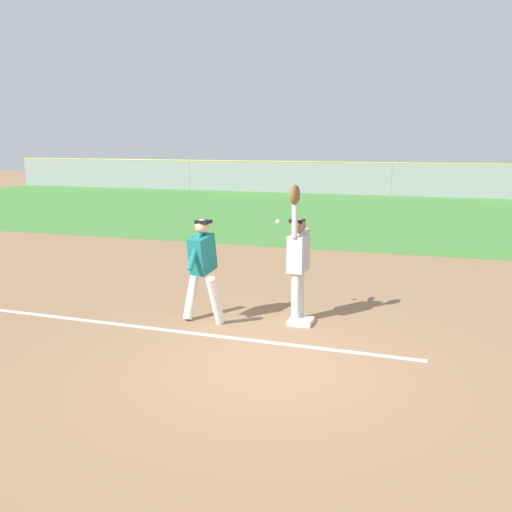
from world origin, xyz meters
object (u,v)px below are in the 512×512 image
object	(u,v)px
first_base	(301,321)
parked_car_red	(423,179)
fielder	(298,255)
parked_car_silver	(326,178)
runner	(203,263)
baseball	(278,222)

from	to	relation	value
first_base	parked_car_red	xyz separation A→B (m)	(1.54, 25.06, 0.63)
fielder	parked_car_silver	xyz separation A→B (m)	(-3.91, 24.63, -0.45)
parked_car_red	first_base	bearing A→B (deg)	-94.93
parked_car_silver	fielder	bearing A→B (deg)	-84.99
first_base	runner	distance (m)	1.87
baseball	runner	bearing A→B (deg)	-148.08
fielder	runner	xyz separation A→B (m)	(-1.47, -0.50, -0.12)
first_base	runner	xyz separation A→B (m)	(-1.56, -0.39, 0.96)
first_base	runner	world-z (taller)	runner
first_base	baseball	world-z (taller)	baseball
parked_car_red	parked_car_silver	bearing A→B (deg)	-178.08
first_base	runner	bearing A→B (deg)	-165.77
baseball	parked_car_red	bearing A→B (deg)	85.33
fielder	first_base	bearing A→B (deg)	134.38
first_base	parked_car_silver	world-z (taller)	parked_car_silver
runner	parked_car_silver	world-z (taller)	runner
parked_car_silver	runner	bearing A→B (deg)	-88.45
parked_car_red	fielder	bearing A→B (deg)	-95.15
first_base	fielder	bearing A→B (deg)	129.42
runner	baseball	bearing A→B (deg)	41.62
baseball	fielder	bearing A→B (deg)	-23.40
first_base	fielder	size ratio (longest dim) A/B	0.17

